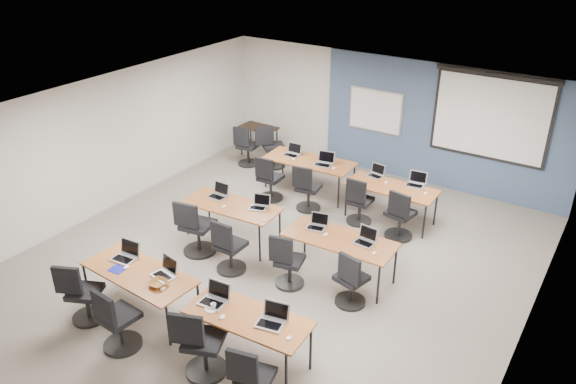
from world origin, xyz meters
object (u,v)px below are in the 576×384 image
Objects in this scene: training_table_back_right at (391,189)px; task_chair_5 at (229,250)px; training_table_mid_right at (340,241)px; spare_chair_b at (246,149)px; projector_screen at (491,112)px; laptop_1 at (166,271)px; task_chair_11 at (399,219)px; laptop_5 at (260,205)px; task_chair_6 at (287,265)px; laptop_9 at (324,162)px; training_table_mid_left at (232,207)px; laptop_4 at (219,193)px; task_chair_2 at (201,348)px; task_chair_8 at (269,182)px; utility_table at (259,130)px; whiteboard at (375,111)px; laptop_7 at (366,239)px; spare_chair_a at (271,150)px; laptop_3 at (272,319)px; task_chair_7 at (350,283)px; laptop_10 at (376,173)px; training_table_back_left at (309,162)px; task_chair_3 at (252,383)px; task_chair_4 at (196,232)px; laptop_11 at (416,182)px; task_chair_1 at (117,324)px; task_chair_0 at (82,297)px; laptop_6 at (317,224)px; task_chair_9 at (307,192)px; laptop_8 at (292,152)px; task_chair_10 at (359,205)px; laptop_2 at (215,297)px.

task_chair_5 reaches higher than training_table_back_right.
spare_chair_b reaches higher than training_table_mid_right.
projector_screen is 7.03× the size of laptop_1.
task_chair_11 is (1.98, 3.95, -0.38)m from laptop_1.
laptop_5 reaches higher than task_chair_6.
laptop_1 is at bearing -99.81° from laptop_9.
task_chair_11 reaches higher than training_table_mid_left.
laptop_4 reaches higher than task_chair_6.
task_chair_2 is 1.05× the size of task_chair_8.
training_table_mid_left is at bearing -127.83° from projector_screen.
task_chair_8 is at bearing 116.84° from task_chair_6.
utility_table is at bearing 120.04° from task_chair_5.
whiteboard is 0.53× the size of projector_screen.
spare_chair_a reaches higher than laptop_7.
laptop_3 is 1.79m from task_chair_7.
task_chair_11 is (0.88, -0.84, -0.38)m from laptop_10.
task_chair_3 reaches higher than training_table_back_left.
task_chair_4 reaches higher than laptop_9.
task_chair_6 is (0.83, -4.91, -1.06)m from whiteboard.
task_chair_3 is at bearing -79.06° from laptop_9.
task_chair_2 is at bearing -60.11° from task_chair_5.
laptop_7 is (2.01, 0.98, 0.38)m from task_chair_5.
laptop_11 is (2.74, 3.28, 0.36)m from task_chair_4.
utility_table is at bearing 114.35° from task_chair_1.
task_chair_7 is 3.80m from task_chair_8.
utility_table is (-2.41, 6.70, 0.24)m from task_chair_1.
training_table_back_left is at bearing 164.88° from laptop_9.
laptop_3 is 2.43m from laptop_7.
task_chair_0 reaches higher than laptop_6.
training_table_back_left is 5.65× the size of laptop_1.
task_chair_11 is (0.06, -0.87, -0.38)m from laptop_11.
utility_table is (-1.68, 4.26, 0.22)m from task_chair_4.
task_chair_11 is at bearing 30.27° from training_table_mid_left.
task_chair_8 is at bearing -168.28° from training_table_back_right.
training_table_back_left is at bearing 80.71° from laptop_5.
task_chair_1 is at bearing -108.36° from laptop_5.
spare_chair_a reaches higher than task_chair_8.
task_chair_8 is at bearing 109.39° from task_chair_3.
training_table_mid_left is at bearing 144.78° from task_chair_6.
task_chair_5 is at bearing -73.17° from task_chair_8.
task_chair_9 is 3.07m from utility_table.
task_chair_10 is (1.97, -0.73, -0.39)m from laptop_8.
laptop_5 is 0.99× the size of laptop_6.
laptop_10 is (-1.04, 3.10, 0.39)m from task_chair_7.
laptop_1 is 0.34× the size of spare_chair_a.
training_table_mid_right is at bearing -104.61° from projector_screen.
task_chair_6 is at bearing 66.23° from laptop_1.
laptop_4 is at bearing -106.07° from whiteboard.
training_table_back_right is 4.62m from laptop_2.
laptop_4 is at bearing -119.29° from spare_chair_a.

